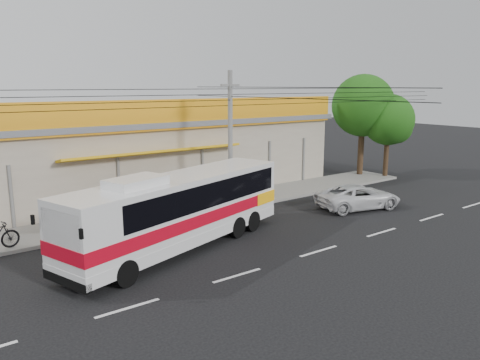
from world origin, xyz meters
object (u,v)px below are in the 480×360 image
(tree_near, at_px, (390,121))
(coach_bus, at_px, (183,206))
(white_car, at_px, (358,197))
(utility_pole, at_px, (230,96))
(tree_far, at_px, (365,108))

(tree_near, bearing_deg, coach_bus, -167.90)
(white_car, distance_m, tree_near, 9.96)
(utility_pole, xyz_separation_m, tree_far, (13.38, 2.39, -1.01))
(coach_bus, xyz_separation_m, utility_pole, (4.58, 3.13, 4.15))
(tree_near, bearing_deg, white_car, -152.91)
(utility_pole, relative_size, tree_far, 4.72)
(coach_bus, bearing_deg, utility_pole, 16.82)
(coach_bus, relative_size, utility_pole, 0.32)
(coach_bus, relative_size, tree_near, 1.84)
(white_car, xyz_separation_m, tree_near, (8.36, 4.27, 3.33))
(utility_pole, bearing_deg, tree_near, 3.68)
(white_car, bearing_deg, tree_far, -37.05)
(coach_bus, height_order, tree_far, tree_far)
(coach_bus, bearing_deg, white_car, -18.72)
(utility_pole, xyz_separation_m, tree_near, (14.29, 0.92, -1.93))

